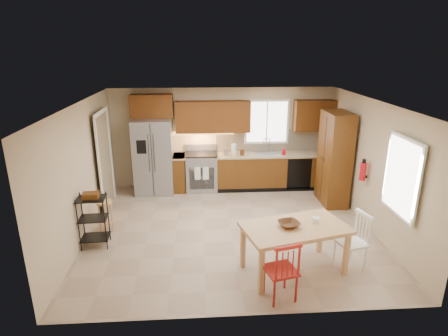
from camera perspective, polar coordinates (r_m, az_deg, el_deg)
floor at (r=7.53m, az=1.03°, el=-9.29°), size 5.50×5.50×0.00m
ceiling at (r=6.74m, az=1.15°, el=9.89°), size 5.50×5.00×0.02m
wall_back at (r=9.43m, az=-0.19°, el=4.60°), size 5.50×0.02×2.50m
wall_front at (r=4.75m, az=3.65°, el=-9.88°), size 5.50×0.02×2.50m
wall_left at (r=7.34m, az=-20.83°, el=-0.67°), size 0.02×5.00×2.50m
wall_right at (r=7.76m, az=21.77°, el=0.21°), size 0.02×5.00×2.50m
refrigerator at (r=9.21m, az=-10.66°, el=1.75°), size 0.92×0.75×1.82m
range_stove at (r=9.33m, az=-3.43°, el=-0.63°), size 0.76×0.63×0.92m
base_cabinet_narrow at (r=9.37m, az=-6.80°, el=-0.73°), size 0.30×0.60×0.90m
base_cabinet_run at (r=9.54m, az=7.69°, el=-0.42°), size 2.92×0.60×0.90m
dishwasher at (r=9.40m, az=11.38°, el=-0.91°), size 0.60×0.02×0.78m
backsplash at (r=9.60m, az=7.55°, el=4.23°), size 2.92×0.03×0.55m
upper_over_fridge at (r=9.15m, az=-10.96°, el=9.27°), size 1.00×0.35×0.55m
upper_left_block at (r=9.13m, az=-1.70°, el=7.83°), size 1.80×0.35×0.75m
upper_right_block at (r=9.55m, az=13.61°, el=7.79°), size 1.00×0.35×0.75m
window_back at (r=9.46m, az=6.53°, el=7.01°), size 1.12×0.04×1.12m
sink at (r=9.38m, az=6.66°, el=1.93°), size 0.62×0.46×0.16m
undercab_glow at (r=9.18m, az=-3.55°, el=5.34°), size 1.60×0.30×0.01m
soap_bottle at (r=9.32m, az=9.10°, el=2.59°), size 0.09×0.09×0.19m
paper_towel at (r=9.17m, az=1.51°, el=2.83°), size 0.12×0.12×0.28m
canister_steel at (r=9.16m, az=0.26°, el=2.51°), size 0.11×0.11×0.18m
canister_wood at (r=9.18m, az=2.77°, el=2.38°), size 0.10×0.10×0.14m
pantry at (r=8.75m, az=16.47°, el=1.37°), size 0.50×0.95×2.10m
fire_extinguisher at (r=7.88m, az=20.40°, el=-0.50°), size 0.12×0.12×0.36m
window_right at (r=6.70m, az=25.48°, el=-1.24°), size 0.04×1.02×1.32m
doorway at (r=8.57m, az=-17.77°, el=0.90°), size 0.04×0.95×2.10m
dining_table at (r=6.19m, az=10.56°, el=-12.08°), size 1.78×1.27×0.78m
chair_red at (r=5.53m, az=8.63°, el=-14.98°), size 0.54×0.54×0.94m
chair_white at (r=6.48m, az=18.81°, el=-10.52°), size 0.54×0.54×0.94m
table_bowl at (r=5.97m, az=9.84°, el=-8.83°), size 0.40×0.40×0.08m
table_jar at (r=6.16m, az=13.76°, el=-7.90°), size 0.15×0.15×0.14m
bar_stool at (r=7.70m, az=-17.59°, el=-6.98°), size 0.38×0.38×0.62m
utility_cart at (r=7.14m, az=-19.24°, el=-7.63°), size 0.51×0.41×0.98m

